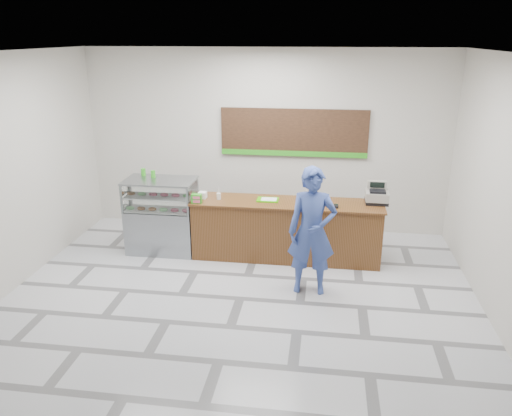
# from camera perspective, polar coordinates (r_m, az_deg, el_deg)

# --- Properties ---
(floor) EXTENTS (7.00, 7.00, 0.00)m
(floor) POSITION_cam_1_polar(r_m,az_deg,el_deg) (7.54, -1.84, -10.30)
(floor) COLOR silver
(floor) RESTS_ON ground
(back_wall) EXTENTS (7.00, 0.00, 7.00)m
(back_wall) POSITION_cam_1_polar(r_m,az_deg,el_deg) (9.73, 1.07, 7.58)
(back_wall) COLOR beige
(back_wall) RESTS_ON floor
(ceiling) EXTENTS (7.00, 7.00, 0.00)m
(ceiling) POSITION_cam_1_polar(r_m,az_deg,el_deg) (6.56, -2.18, 17.32)
(ceiling) COLOR silver
(ceiling) RESTS_ON back_wall
(sales_counter) EXTENTS (3.26, 0.76, 1.03)m
(sales_counter) POSITION_cam_1_polar(r_m,az_deg,el_deg) (8.65, 3.47, -2.52)
(sales_counter) COLOR brown
(sales_counter) RESTS_ON floor
(display_case) EXTENTS (1.22, 0.72, 1.33)m
(display_case) POSITION_cam_1_polar(r_m,az_deg,el_deg) (9.02, -10.71, -0.81)
(display_case) COLOR gray
(display_case) RESTS_ON floor
(menu_board) EXTENTS (2.80, 0.06, 0.90)m
(menu_board) POSITION_cam_1_polar(r_m,az_deg,el_deg) (9.60, 4.34, 8.49)
(menu_board) COLOR black
(menu_board) RESTS_ON back_wall
(cash_register) EXTENTS (0.38, 0.40, 0.35)m
(cash_register) POSITION_cam_1_polar(r_m,az_deg,el_deg) (8.62, 13.64, 1.44)
(cash_register) COLOR black
(cash_register) RESTS_ON sales_counter
(card_terminal) EXTENTS (0.08, 0.14, 0.04)m
(card_terminal) POSITION_cam_1_polar(r_m,az_deg,el_deg) (8.29, 9.14, 0.21)
(card_terminal) COLOR black
(card_terminal) RESTS_ON sales_counter
(serving_tray) EXTENTS (0.37, 0.27, 0.02)m
(serving_tray) POSITION_cam_1_polar(r_m,az_deg,el_deg) (8.54, 1.36, 0.96)
(serving_tray) COLOR #39B002
(serving_tray) RESTS_ON sales_counter
(napkin_box) EXTENTS (0.14, 0.14, 0.11)m
(napkin_box) POSITION_cam_1_polar(r_m,az_deg,el_deg) (8.68, -6.12, 1.48)
(napkin_box) COLOR white
(napkin_box) RESTS_ON sales_counter
(straw_cup) EXTENTS (0.07, 0.07, 0.11)m
(straw_cup) POSITION_cam_1_polar(r_m,az_deg,el_deg) (8.59, -4.27, 1.35)
(straw_cup) COLOR silver
(straw_cup) RESTS_ON sales_counter
(promo_box) EXTENTS (0.18, 0.13, 0.15)m
(promo_box) POSITION_cam_1_polar(r_m,az_deg,el_deg) (8.44, -6.80, 1.09)
(promo_box) COLOR green
(promo_box) RESTS_ON sales_counter
(donut_decal) EXTENTS (0.16, 0.16, 0.00)m
(donut_decal) POSITION_cam_1_polar(r_m,az_deg,el_deg) (8.38, 7.07, 0.41)
(donut_decal) COLOR #DC5677
(donut_decal) RESTS_ON sales_counter
(green_cup_left) EXTENTS (0.08, 0.08, 0.13)m
(green_cup_left) POSITION_cam_1_polar(r_m,az_deg,el_deg) (9.14, -12.75, 4.04)
(green_cup_left) COLOR green
(green_cup_left) RESTS_ON display_case
(green_cup_right) EXTENTS (0.08, 0.08, 0.12)m
(green_cup_right) POSITION_cam_1_polar(r_m,az_deg,el_deg) (8.97, -11.68, 3.82)
(green_cup_right) COLOR green
(green_cup_right) RESTS_ON display_case
(customer) EXTENTS (0.72, 0.48, 1.94)m
(customer) POSITION_cam_1_polar(r_m,az_deg,el_deg) (7.40, 6.42, -2.67)
(customer) COLOR #354A93
(customer) RESTS_ON floor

